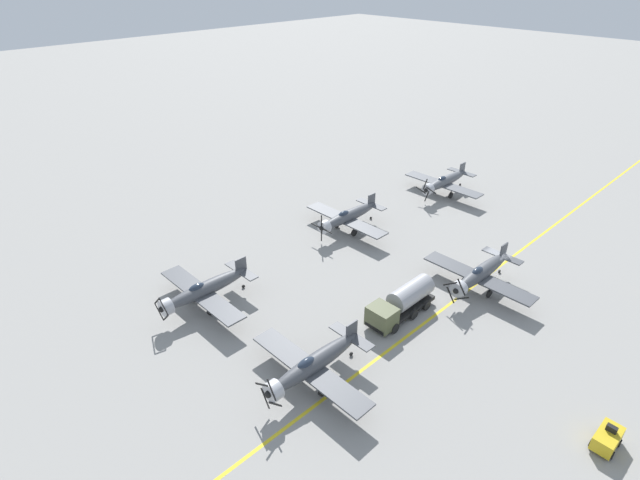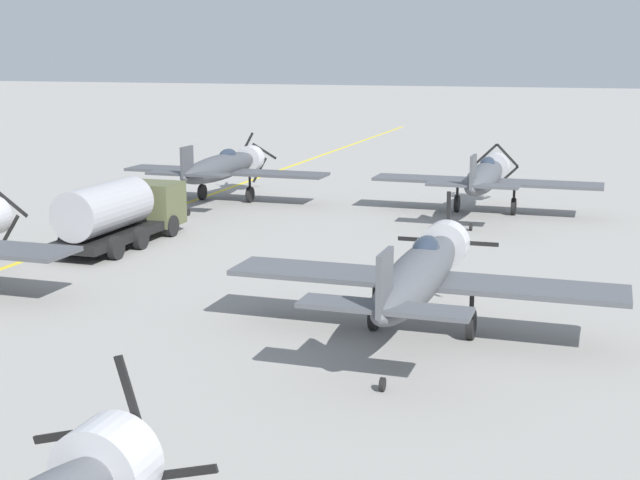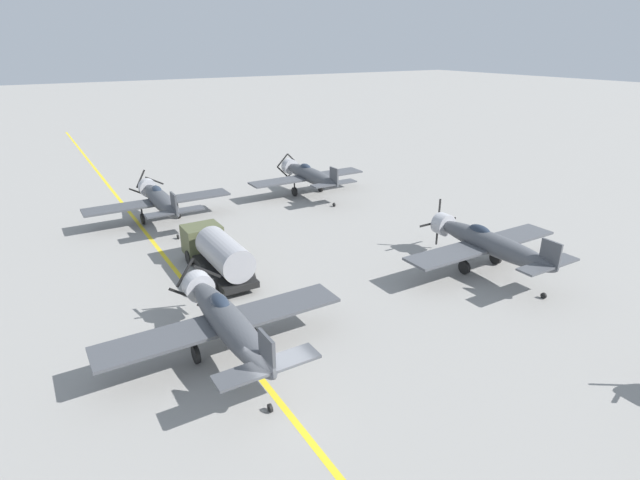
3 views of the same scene
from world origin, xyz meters
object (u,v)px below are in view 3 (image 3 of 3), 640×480
object	(u,v)px
airplane_far_right	(309,175)
airplane_far_center	(160,199)
airplane_mid_right	(487,243)
fuel_tanker	(217,252)
airplane_mid_center	(226,320)

from	to	relation	value
airplane_far_right	airplane_far_center	distance (m)	14.80
airplane_mid_right	fuel_tanker	bearing A→B (deg)	163.46
airplane_far_right	airplane_mid_center	distance (m)	27.86
airplane_mid_center	fuel_tanker	size ratio (longest dim) A/B	1.50
airplane_mid_right	airplane_far_center	bearing A→B (deg)	140.38
airplane_far_right	fuel_tanker	bearing A→B (deg)	-123.43
airplane_mid_center	airplane_mid_right	bearing A→B (deg)	-4.76
airplane_far_center	airplane_mid_right	world-z (taller)	airplane_mid_right
airplane_far_right	fuel_tanker	world-z (taller)	airplane_far_right
airplane_far_center	fuel_tanker	distance (m)	12.13
airplane_mid_right	airplane_far_right	bearing A→B (deg)	105.96
airplane_far_right	airplane_far_center	size ratio (longest dim) A/B	1.00
airplane_far_right	airplane_mid_right	world-z (taller)	airplane_mid_right
airplane_far_center	airplane_mid_right	size ratio (longest dim) A/B	1.00
airplane_mid_center	airplane_mid_right	size ratio (longest dim) A/B	1.00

